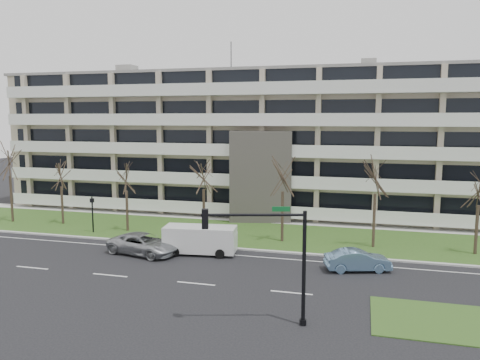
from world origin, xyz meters
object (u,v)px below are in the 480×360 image
(blue_sedan, at_px, (358,260))
(pedestrian_signal, at_px, (92,210))
(silver_pickup, at_px, (143,244))
(traffic_signal, at_px, (270,249))
(white_van, at_px, (201,237))

(blue_sedan, bearing_deg, pedestrian_signal, 61.32)
(silver_pickup, bearing_deg, pedestrian_signal, 68.91)
(blue_sedan, bearing_deg, traffic_signal, 139.92)
(silver_pickup, relative_size, pedestrian_signal, 1.71)
(white_van, bearing_deg, blue_sedan, -11.80)
(blue_sedan, xyz_separation_m, traffic_signal, (-4.12, -9.78, 3.17))
(silver_pickup, xyz_separation_m, blue_sedan, (15.76, 0.16, -0.06))
(silver_pickup, distance_m, white_van, 4.40)
(silver_pickup, relative_size, traffic_signal, 0.93)
(silver_pickup, xyz_separation_m, white_van, (4.21, 1.19, 0.48))
(silver_pickup, height_order, traffic_signal, traffic_signal)
(silver_pickup, height_order, pedestrian_signal, pedestrian_signal)
(pedestrian_signal, bearing_deg, traffic_signal, -39.89)
(traffic_signal, distance_m, pedestrian_signal, 23.98)
(blue_sedan, relative_size, white_van, 0.78)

